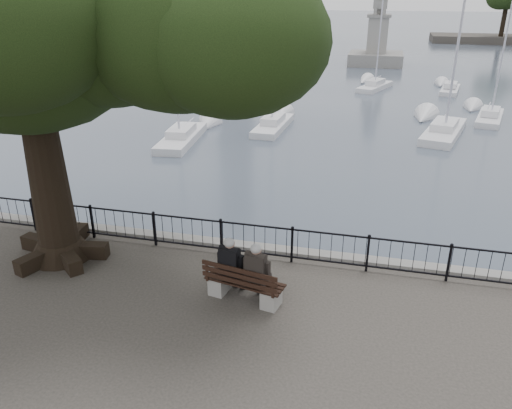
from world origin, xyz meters
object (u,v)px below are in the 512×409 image
(bench, at_px, (244,287))
(person_right, at_px, (259,274))
(tree, at_px, (58,14))
(lion_monument, at_px, (377,45))
(person_left, at_px, (233,268))

(bench, relative_size, person_right, 1.24)
(person_right, relative_size, tree, 0.14)
(tree, distance_m, lion_monument, 49.21)
(person_left, bearing_deg, lion_monument, 87.57)
(bench, height_order, person_left, person_left)
(bench, distance_m, person_right, 0.52)
(person_left, bearing_deg, person_right, -11.11)
(person_left, height_order, person_right, same)
(person_right, relative_size, lion_monument, 0.19)
(person_right, xyz_separation_m, tree, (-4.95, 0.94, 5.59))
(person_left, height_order, lion_monument, lion_monument)
(person_left, xyz_separation_m, lion_monument, (2.10, 49.34, 0.43))
(tree, bearing_deg, person_right, -10.79)
(bench, distance_m, person_left, 0.52)
(bench, distance_m, lion_monument, 49.55)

